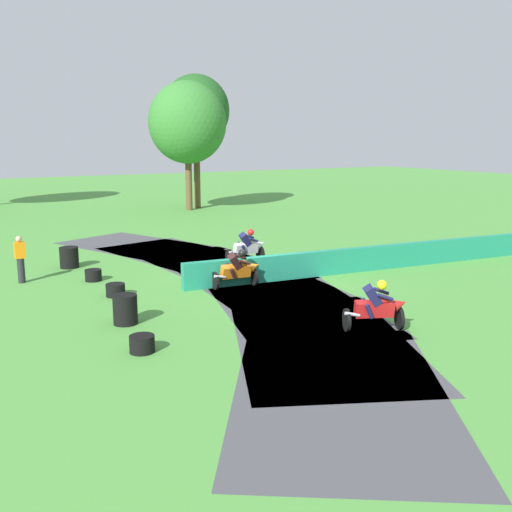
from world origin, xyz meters
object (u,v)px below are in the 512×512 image
at_px(tire_stack_extra_a, 69,257).
at_px(motorcycle_lead_red, 377,306).
at_px(tire_stack_mid_b, 116,290).
at_px(motorcycle_chase_orange, 238,269).
at_px(motorcycle_trailing_white, 248,246).
at_px(tire_stack_far, 93,275).
at_px(tire_stack_near, 142,344).
at_px(tire_stack_mid_a, 125,309).
at_px(track_marshal, 20,259).

bearing_deg(tire_stack_extra_a, motorcycle_lead_red, -65.94).
relative_size(motorcycle_lead_red, tire_stack_mid_b, 2.77).
height_order(motorcycle_chase_orange, tire_stack_extra_a, motorcycle_chase_orange).
distance_m(motorcycle_lead_red, tire_stack_mid_b, 8.27).
distance_m(motorcycle_trailing_white, tire_stack_far, 6.19).
bearing_deg(motorcycle_trailing_white, tire_stack_mid_b, -158.39).
height_order(motorcycle_chase_orange, tire_stack_mid_b, motorcycle_chase_orange).
distance_m(tire_stack_near, tire_stack_far, 7.57).
bearing_deg(motorcycle_trailing_white, tire_stack_near, -132.79).
xyz_separation_m(motorcycle_trailing_white, tire_stack_mid_b, (-6.09, -2.41, -0.45)).
distance_m(motorcycle_chase_orange, motorcycle_trailing_white, 4.06).
bearing_deg(tire_stack_mid_b, tire_stack_mid_a, -101.47).
distance_m(motorcycle_trailing_white, tire_stack_near, 10.31).
xyz_separation_m(motorcycle_chase_orange, tire_stack_mid_a, (-4.44, -1.91, -0.23)).
bearing_deg(tire_stack_mid_b, tire_stack_far, 91.89).
distance_m(motorcycle_trailing_white, tire_stack_mid_b, 6.57).
distance_m(motorcycle_lead_red, motorcycle_trailing_white, 9.17).
relative_size(motorcycle_lead_red, track_marshal, 1.02).
xyz_separation_m(motorcycle_lead_red, tire_stack_mid_b, (-4.87, 6.67, -0.46)).
xyz_separation_m(motorcycle_lead_red, motorcycle_trailing_white, (1.23, 9.09, -0.01)).
bearing_deg(motorcycle_lead_red, tire_stack_extra_a, 114.06).
bearing_deg(tire_stack_mid_b, track_marshal, 124.51).
bearing_deg(tire_stack_mid_a, track_marshal, 105.33).
relative_size(motorcycle_lead_red, tire_stack_near, 2.82).
bearing_deg(motorcycle_chase_orange, tire_stack_near, -138.75).
relative_size(tire_stack_near, tire_stack_mid_b, 0.98).
distance_m(tire_stack_far, track_marshal, 2.48).
bearing_deg(tire_stack_mid_a, motorcycle_chase_orange, 23.31).
relative_size(motorcycle_chase_orange, track_marshal, 1.04).
relative_size(motorcycle_lead_red, tire_stack_mid_a, 2.08).
relative_size(tire_stack_mid_b, track_marshal, 0.37).
height_order(tire_stack_near, tire_stack_extra_a, tire_stack_extra_a).
distance_m(tire_stack_mid_b, tire_stack_extra_a, 4.96).
xyz_separation_m(tire_stack_near, tire_stack_mid_a, (0.32, 2.26, 0.20)).
bearing_deg(track_marshal, tire_stack_mid_a, -74.67).
bearing_deg(tire_stack_near, motorcycle_lead_red, -14.84).
bearing_deg(tire_stack_extra_a, tire_stack_far, -84.61).
distance_m(motorcycle_lead_red, tire_stack_near, 5.99).
height_order(tire_stack_mid_b, track_marshal, track_marshal).
height_order(motorcycle_chase_orange, track_marshal, track_marshal).
xyz_separation_m(motorcycle_chase_orange, tire_stack_near, (-4.76, -4.17, -0.43)).
bearing_deg(tire_stack_far, tire_stack_mid_b, -88.11).
xyz_separation_m(motorcycle_trailing_white, tire_stack_extra_a, (-6.41, 2.53, -0.25)).
bearing_deg(tire_stack_mid_a, tire_stack_mid_b, 78.53).
relative_size(motorcycle_chase_orange, motorcycle_trailing_white, 1.01).
height_order(motorcycle_trailing_white, tire_stack_near, motorcycle_trailing_white).
relative_size(motorcycle_chase_orange, tire_stack_mid_a, 2.12).
relative_size(tire_stack_mid_a, track_marshal, 0.49).
xyz_separation_m(motorcycle_chase_orange, track_marshal, (-6.14, 4.29, 0.18)).
relative_size(motorcycle_chase_orange, tire_stack_extra_a, 2.12).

